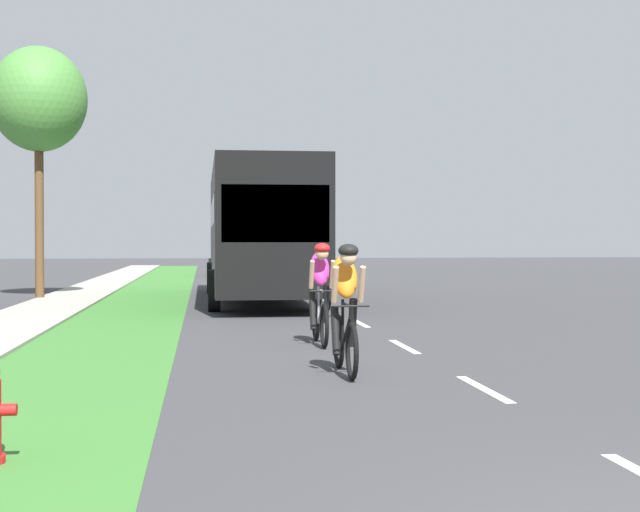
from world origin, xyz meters
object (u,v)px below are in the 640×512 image
object	(u,v)px
bus_black	(259,227)
cyclist_trailing	(320,292)
cyclist_lead	(345,307)
pickup_white	(233,258)
street_tree_near	(39,101)
suv_dark_green	(276,252)

from	to	relation	value
bus_black	cyclist_trailing	bearing A→B (deg)	-88.33
cyclist_lead	pickup_white	bearing A→B (deg)	90.66
cyclist_trailing	street_tree_near	world-z (taller)	street_tree_near
cyclist_lead	suv_dark_green	bearing A→B (deg)	86.61
pickup_white	bus_black	bearing A→B (deg)	-89.52
cyclist_lead	bus_black	bearing A→B (deg)	90.88
cyclist_lead	suv_dark_green	distance (m)	42.88
suv_dark_green	cyclist_trailing	bearing A→B (deg)	-93.53
cyclist_trailing	suv_dark_green	size ratio (longest dim) A/B	0.37
cyclist_trailing	pickup_white	size ratio (longest dim) A/B	0.34
street_tree_near	cyclist_trailing	bearing A→B (deg)	-62.11
cyclist_lead	pickup_white	world-z (taller)	pickup_white
cyclist_trailing	suv_dark_green	world-z (taller)	suv_dark_green
bus_black	pickup_white	bearing A→B (deg)	90.48
cyclist_lead	cyclist_trailing	size ratio (longest dim) A/B	1.00
bus_black	street_tree_near	size ratio (longest dim) A/B	1.67
cyclist_lead	cyclist_trailing	world-z (taller)	same
cyclist_lead	street_tree_near	bearing A→B (deg)	112.34
cyclist_trailing	bus_black	xyz separation A→B (m)	(-0.31, 10.65, 1.17)
suv_dark_green	cyclist_lead	bearing A→B (deg)	-93.39
bus_black	pickup_white	size ratio (longest dim) A/B	2.27
suv_dark_green	bus_black	bearing A→B (deg)	-95.42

